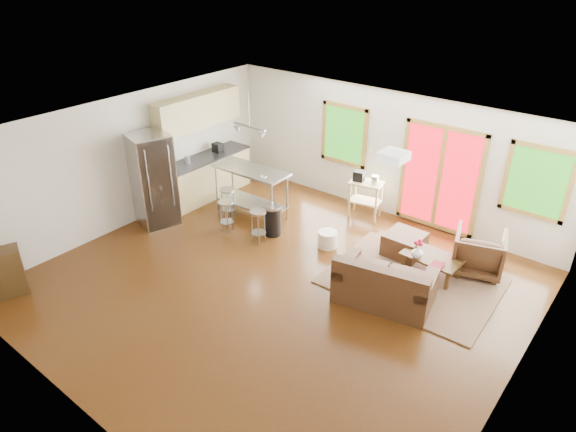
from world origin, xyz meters
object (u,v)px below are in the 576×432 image
Objects in this scene: loveseat at (384,286)px; armchair at (479,250)px; rug at (412,280)px; refrigerator at (153,180)px; coffee_table at (432,259)px; kitchen_cart at (365,187)px; island at (251,184)px; ottoman at (404,245)px.

armchair is (0.84, 1.80, 0.10)m from loveseat.
armchair reaches higher than rug.
loveseat is 0.87× the size of refrigerator.
kitchen_cart is (-2.03, 1.14, 0.35)m from coffee_table.
island reaches higher than kitchen_cart.
coffee_table is 3.96m from island.
armchair is at bearing 14.22° from ottoman.
loveseat is at bearing -14.38° from island.
refrigerator reaches higher than kitchen_cart.
rug is at bearing 69.92° from loveseat.
rug is at bearing 36.81° from armchair.
loveseat is at bearing -75.07° from ottoman.
island reaches higher than ottoman.
armchair reaches higher than coffee_table.
loveseat is 3.80m from island.
ottoman is at bearing 9.58° from island.
coffee_table is at bearing 66.47° from rug.
coffee_table is 0.53× the size of refrigerator.
island is (-4.49, -0.86, 0.29)m from armchair.
refrigerator is 1.14× the size of island.
ottoman is 5.02m from refrigerator.
kitchen_cart reaches higher than coffee_table.
loveseat is 1.00× the size of island.
refrigerator is at bearing 4.79° from armchair.
armchair is at bearing 53.42° from loveseat.
rug is 0.50m from coffee_table.
armchair is 0.51× the size of island.
coffee_table is 0.61× the size of island.
loveseat is 1.63× the size of kitchen_cart.
island is at bearing 153.94° from loveseat.
rug is 2.49m from kitchen_cart.
coffee_table is at bearing 65.20° from loveseat.
rug is 3.25× the size of armchair.
loveseat is at bearing -52.76° from kitchen_cart.
ottoman is 3.34m from island.
kitchen_cart is (-1.88, 1.48, 0.68)m from rug.
rug is at bearing -38.33° from kitchen_cart.
armchair is 1.29m from ottoman.
island reaches higher than loveseat.
kitchen_cart reaches higher than ottoman.
coffee_table is at bearing -25.23° from ottoman.
ottoman is 1.65m from kitchen_cart.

